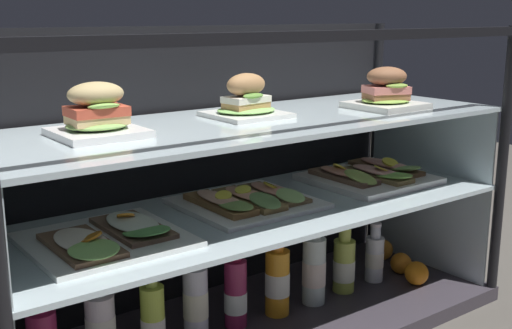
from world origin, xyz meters
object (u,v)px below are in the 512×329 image
(open_sandwich_tray_far_left, at_px, (109,237))
(juice_bottle_front_second, at_px, (374,257))
(open_sandwich_tray_mid_right, at_px, (371,175))
(orange_fruit_beside_bottles, at_px, (401,263))
(plated_roll_sandwich_right_of_center, at_px, (246,101))
(juice_bottle_front_middle, at_px, (277,281))
(plated_roll_sandwich_left_of_center, at_px, (386,93))
(open_sandwich_tray_left_of_center, at_px, (248,200))
(juice_bottle_back_left, at_px, (314,269))
(juice_bottle_front_right_end, at_px, (345,265))
(juice_bottle_tucked_behind, at_px, (153,322))
(juice_bottle_front_left_end, at_px, (236,292))
(orange_fruit_rolled_forward, at_px, (417,273))
(juice_bottle_back_center, at_px, (196,302))
(orange_fruit_near_left_post, at_px, (383,250))
(plated_roll_sandwich_center, at_px, (97,115))

(open_sandwich_tray_far_left, bearing_deg, juice_bottle_front_second, 1.62)
(open_sandwich_tray_mid_right, distance_m, orange_fruit_beside_bottles, 0.34)
(plated_roll_sandwich_right_of_center, bearing_deg, juice_bottle_front_middle, -35.78)
(plated_roll_sandwich_right_of_center, distance_m, open_sandwich_tray_mid_right, 0.51)
(plated_roll_sandwich_left_of_center, xyz_separation_m, open_sandwich_tray_left_of_center, (-0.43, 0.08, -0.26))
(plated_roll_sandwich_right_of_center, relative_size, juice_bottle_front_middle, 0.82)
(juice_bottle_back_left, bearing_deg, juice_bottle_front_middle, 175.75)
(juice_bottle_front_right_end, height_order, juice_bottle_front_second, juice_bottle_front_right_end)
(open_sandwich_tray_mid_right, height_order, juice_bottle_tucked_behind, open_sandwich_tray_mid_right)
(juice_bottle_front_second, xyz_separation_m, orange_fruit_beside_bottles, (0.11, -0.02, -0.04))
(open_sandwich_tray_mid_right, relative_size, juice_bottle_back_left, 1.39)
(plated_roll_sandwich_left_of_center, height_order, juice_bottle_front_left_end, plated_roll_sandwich_left_of_center)
(juice_bottle_front_left_end, height_order, orange_fruit_beside_bottles, juice_bottle_front_left_end)
(orange_fruit_beside_bottles, bearing_deg, juice_bottle_tucked_behind, 179.45)
(orange_fruit_beside_bottles, height_order, orange_fruit_rolled_forward, orange_fruit_rolled_forward)
(juice_bottle_front_right_end, height_order, orange_fruit_rolled_forward, juice_bottle_front_right_end)
(plated_roll_sandwich_right_of_center, relative_size, juice_bottle_back_center, 0.78)
(juice_bottle_tucked_behind, relative_size, orange_fruit_near_left_post, 3.29)
(open_sandwich_tray_mid_right, relative_size, orange_fruit_rolled_forward, 4.58)
(juice_bottle_front_right_end, bearing_deg, open_sandwich_tray_mid_right, 7.77)
(orange_fruit_rolled_forward, bearing_deg, juice_bottle_back_left, 164.42)
(open_sandwich_tray_mid_right, relative_size, juice_bottle_back_center, 1.41)
(plated_roll_sandwich_right_of_center, bearing_deg, orange_fruit_rolled_forward, -15.91)
(orange_fruit_beside_bottles, bearing_deg, plated_roll_sandwich_center, 177.86)
(juice_bottle_back_center, bearing_deg, juice_bottle_front_middle, -1.64)
(open_sandwich_tray_far_left, relative_size, juice_bottle_back_center, 1.41)
(open_sandwich_tray_far_left, distance_m, juice_bottle_front_left_end, 0.44)
(plated_roll_sandwich_left_of_center, xyz_separation_m, juice_bottle_tucked_behind, (-0.74, 0.05, -0.51))
(plated_roll_sandwich_right_of_center, height_order, plated_roll_sandwich_left_of_center, plated_roll_sandwich_left_of_center)
(juice_bottle_front_second, distance_m, orange_fruit_near_left_post, 0.19)
(plated_roll_sandwich_center, bearing_deg, juice_bottle_front_middle, -2.33)
(plated_roll_sandwich_right_of_center, xyz_separation_m, juice_bottle_front_right_end, (0.33, -0.06, -0.52))
(juice_bottle_tucked_behind, height_order, orange_fruit_rolled_forward, juice_bottle_tucked_behind)
(plated_roll_sandwich_left_of_center, height_order, open_sandwich_tray_mid_right, plated_roll_sandwich_left_of_center)
(juice_bottle_front_middle, bearing_deg, open_sandwich_tray_left_of_center, 167.30)
(plated_roll_sandwich_right_of_center, bearing_deg, juice_bottle_front_right_end, -9.78)
(plated_roll_sandwich_left_of_center, distance_m, orange_fruit_rolled_forward, 0.59)
(plated_roll_sandwich_right_of_center, relative_size, open_sandwich_tray_far_left, 0.56)
(plated_roll_sandwich_right_of_center, height_order, juice_bottle_front_right_end, plated_roll_sandwich_right_of_center)
(juice_bottle_front_second, bearing_deg, orange_fruit_rolled_forward, -52.16)
(plated_roll_sandwich_center, bearing_deg, orange_fruit_rolled_forward, -7.40)
(open_sandwich_tray_mid_right, bearing_deg, open_sandwich_tray_far_left, -177.74)
(juice_bottle_tucked_behind, xyz_separation_m, juice_bottle_back_center, (0.13, 0.02, 0.01))
(plated_roll_sandwich_center, xyz_separation_m, juice_bottle_back_center, (0.23, -0.01, -0.51))
(open_sandwich_tray_far_left, bearing_deg, plated_roll_sandwich_left_of_center, -2.51)
(plated_roll_sandwich_center, bearing_deg, plated_roll_sandwich_left_of_center, -5.70)
(juice_bottle_front_middle, bearing_deg, plated_roll_sandwich_center, 177.67)
(plated_roll_sandwich_center, bearing_deg, juice_bottle_back_left, -2.73)
(juice_bottle_tucked_behind, xyz_separation_m, juice_bottle_front_second, (0.79, 0.01, -0.02))
(plated_roll_sandwich_left_of_center, bearing_deg, juice_bottle_back_center, 173.30)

